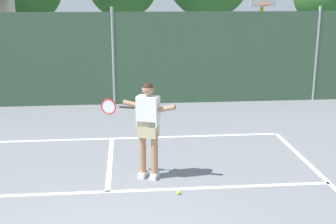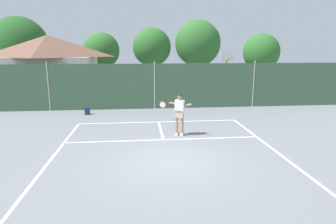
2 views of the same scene
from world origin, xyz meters
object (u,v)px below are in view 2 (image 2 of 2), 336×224
(tennis_ball, at_px, (193,140))
(backpack_navy, at_px, (87,111))
(basketball_hoop, at_px, (226,70))
(tennis_player, at_px, (179,111))

(tennis_ball, distance_m, backpack_navy, 7.58)
(tennis_ball, xyz_separation_m, backpack_navy, (-5.28, 5.43, 0.16))
(basketball_hoop, xyz_separation_m, tennis_ball, (-3.93, -8.53, -2.28))
(tennis_player, height_order, backpack_navy, tennis_player)
(tennis_ball, height_order, backpack_navy, backpack_navy)
(tennis_player, bearing_deg, basketball_hoop, 60.18)
(basketball_hoop, distance_m, tennis_ball, 9.66)
(tennis_player, relative_size, tennis_ball, 28.10)
(basketball_hoop, xyz_separation_m, tennis_player, (-4.42, -7.72, -1.20))
(tennis_player, distance_m, tennis_ball, 1.44)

